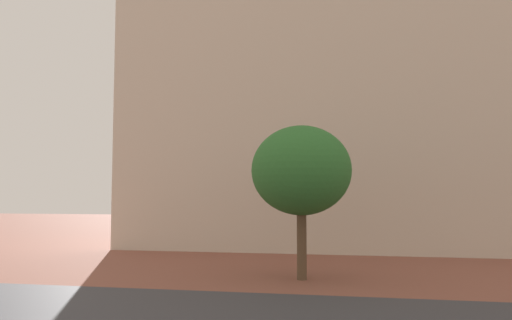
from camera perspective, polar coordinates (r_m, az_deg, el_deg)
name	(u,v)px	position (r m, az deg, el deg)	size (l,w,h in m)	color
ground_plane	(252,313)	(14.20, -0.42, -17.77)	(120.00, 120.00, 0.00)	brown
landmark_building	(352,80)	(33.70, 11.34, 9.32)	(28.47, 11.96, 38.85)	beige
tree_curb_far	(301,171)	(19.20, 5.40, -1.29)	(3.99, 3.99, 6.10)	brown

